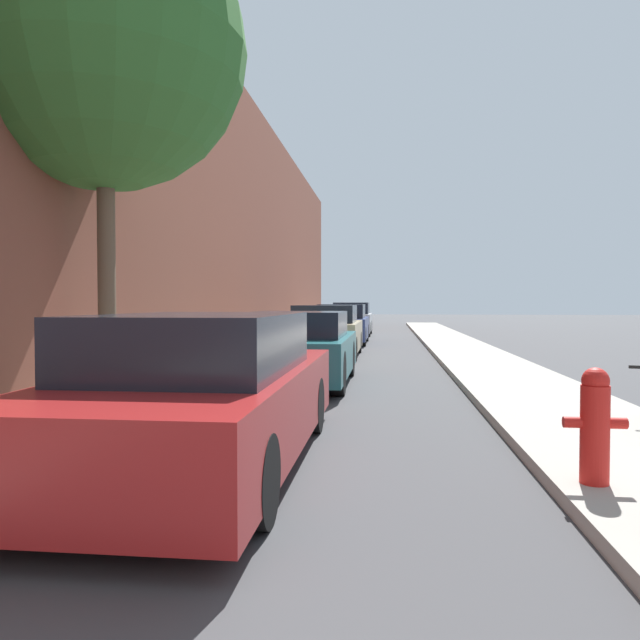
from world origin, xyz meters
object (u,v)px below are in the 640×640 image
object	(u,v)px
parked_car_teal	(299,349)
parked_car_champagne	(326,332)
fire_hydrant	(595,424)
parked_car_red	(205,394)
parked_car_navy	(342,325)
street_tree_near	(104,48)
parked_car_silver	(352,320)

from	to	relation	value
parked_car_teal	parked_car_champagne	bearing A→B (deg)	90.88
parked_car_teal	fire_hydrant	xyz separation A→B (m)	(3.11, -5.93, -0.07)
parked_car_red	fire_hydrant	world-z (taller)	parked_car_red
parked_car_teal	parked_car_champagne	size ratio (longest dim) A/B	0.98
parked_car_navy	street_tree_near	world-z (taller)	street_tree_near
parked_car_champagne	fire_hydrant	distance (m)	11.92
parked_car_red	fire_hydrant	bearing A→B (deg)	-9.98
street_tree_near	parked_car_silver	bearing A→B (deg)	83.13
parked_car_silver	fire_hydrant	bearing A→B (deg)	-81.99
fire_hydrant	parked_car_silver	bearing A→B (deg)	98.01
parked_car_silver	fire_hydrant	distance (m)	22.53
parked_car_silver	street_tree_near	xyz separation A→B (m)	(-2.29, -18.99, 4.28)
parked_car_navy	street_tree_near	size ratio (longest dim) A/B	0.61
parked_car_navy	fire_hydrant	size ratio (longest dim) A/B	4.82
parked_car_silver	parked_car_teal	bearing A→B (deg)	-89.89
parked_car_silver	street_tree_near	size ratio (longest dim) A/B	0.59
parked_car_teal	fire_hydrant	bearing A→B (deg)	-62.36
street_tree_near	fire_hydrant	xyz separation A→B (m)	(5.42, -3.32, -4.41)
parked_car_teal	parked_car_navy	distance (m)	10.71
parked_car_teal	parked_car_red	bearing A→B (deg)	-90.48
street_tree_near	fire_hydrant	world-z (taller)	street_tree_near
parked_car_champagne	street_tree_near	xyz separation A→B (m)	(-2.23, -8.16, 4.31)
parked_car_red	parked_car_silver	xyz separation A→B (m)	(0.01, 21.75, 0.05)
parked_car_silver	fire_hydrant	xyz separation A→B (m)	(3.14, -22.31, -0.13)
parked_car_navy	street_tree_near	distance (m)	14.18
parked_car_silver	fire_hydrant	world-z (taller)	parked_car_silver
parked_car_red	street_tree_near	distance (m)	5.62
parked_car_red	parked_car_champagne	world-z (taller)	parked_car_champagne
parked_car_teal	fire_hydrant	world-z (taller)	parked_car_teal
parked_car_silver	fire_hydrant	size ratio (longest dim) A/B	4.69
parked_car_red	parked_car_navy	distance (m)	16.09
parked_car_navy	parked_car_silver	bearing A→B (deg)	89.95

